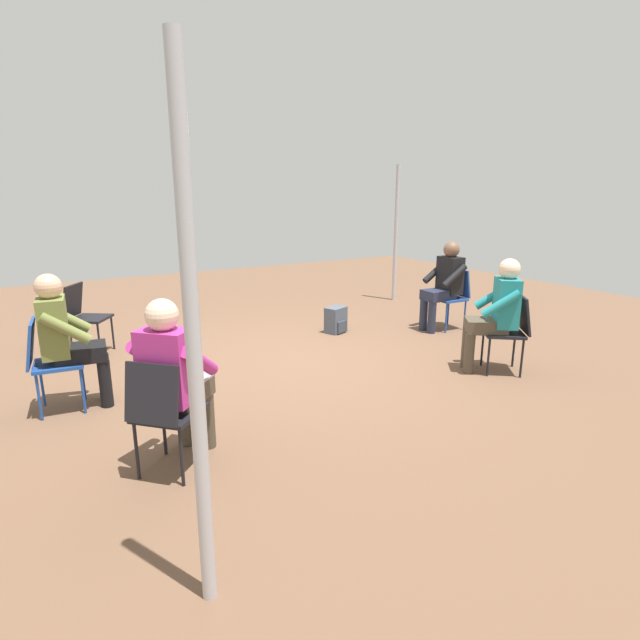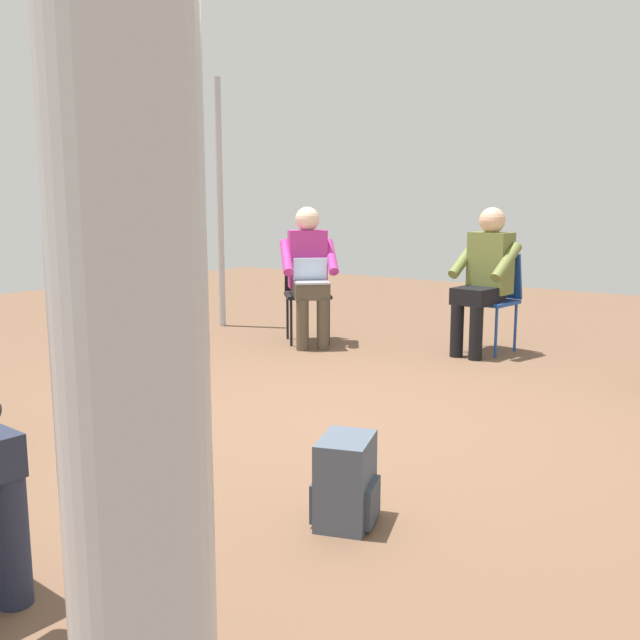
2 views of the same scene
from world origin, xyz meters
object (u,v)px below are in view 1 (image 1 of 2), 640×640
(person_in_teal, at_px, (497,309))
(person_in_black, at_px, (444,281))
(chair_southeast, at_px, (163,409))
(chair_north, at_px, (453,294))
(chair_southwest, at_px, (84,313))
(chair_south, at_px, (48,358))
(chair_northeast, at_px, (511,328))
(person_in_olive, at_px, (67,335))
(person_with_laptop, at_px, (174,373))
(backpack_near_laptop_user, at_px, (336,321))

(person_in_teal, xyz_separation_m, person_in_black, (-1.53, 0.75, 0.00))
(chair_southeast, xyz_separation_m, person_in_teal, (-0.27, 3.58, 0.20))
(chair_north, relative_size, person_in_teal, 0.69)
(chair_southwest, relative_size, chair_south, 1.00)
(chair_southwest, bearing_deg, chair_northeast, 86.06)
(person_in_black, bearing_deg, chair_southwest, 75.76)
(person_in_olive, bearing_deg, chair_south, -90.00)
(person_with_laptop, bearing_deg, chair_north, 66.56)
(person_with_laptop, distance_m, person_in_teal, 3.46)
(chair_south, relative_size, person_with_laptop, 0.69)
(person_with_laptop, bearing_deg, person_in_teal, 48.07)
(chair_northeast, distance_m, person_with_laptop, 3.59)
(chair_southwest, height_order, person_in_teal, person_in_teal)
(chair_south, relative_size, person_in_teal, 0.69)
(chair_south, bearing_deg, chair_southeast, 27.02)
(chair_southwest, height_order, person_in_olive, person_in_olive)
(chair_south, xyz_separation_m, person_in_black, (-0.23, 4.93, 0.20))
(chair_south, bearing_deg, person_with_laptop, 32.52)
(chair_northeast, bearing_deg, person_in_black, 17.39)
(chair_southwest, xyz_separation_m, person_in_black, (1.42, 4.47, 0.20))
(person_with_laptop, height_order, person_in_olive, same)
(person_in_olive, xyz_separation_m, backpack_near_laptop_user, (-0.88, 3.38, -0.54))
(chair_southwest, xyz_separation_m, backpack_near_laptop_user, (0.78, 3.08, -0.34))
(chair_northeast, bearing_deg, person_in_teal, 90.00)
(person_in_black, relative_size, person_in_olive, 1.00)
(chair_south, height_order, person_in_black, person_in_black)
(person_in_black, xyz_separation_m, backpack_near_laptop_user, (-0.64, -1.39, -0.54))
(chair_southwest, relative_size, person_in_olive, 0.69)
(chair_north, xyz_separation_m, person_in_olive, (0.24, -4.93, 0.20))
(person_in_olive, bearing_deg, chair_north, 98.82)
(person_in_teal, bearing_deg, person_with_laptop, 130.49)
(person_in_black, bearing_deg, chair_south, 96.01)
(person_in_teal, xyz_separation_m, person_in_olive, (-1.29, -4.02, 0.00))
(chair_northeast, distance_m, chair_southeast, 3.71)
(chair_southwest, height_order, person_in_black, person_in_black)
(person_in_teal, height_order, person_in_olive, same)
(chair_southeast, relative_size, person_in_olive, 0.69)
(chair_south, height_order, person_in_teal, person_in_teal)
(chair_southeast, height_order, chair_north, same)
(chair_northeast, bearing_deg, person_with_laptop, 128.77)
(chair_north, height_order, backpack_near_laptop_user, chair_north)
(chair_north, xyz_separation_m, backpack_near_laptop_user, (-0.65, -1.55, -0.34))
(person_in_olive, distance_m, backpack_near_laptop_user, 3.53)
(person_in_olive, bearing_deg, person_in_teal, 78.28)
(chair_southeast, bearing_deg, chair_north, 67.36)
(chair_southeast, height_order, person_in_teal, person_in_teal)
(chair_southeast, xyz_separation_m, person_in_black, (-1.80, 4.33, 0.20))
(chair_northeast, distance_m, person_in_teal, 0.26)
(chair_southeast, relative_size, chair_southwest, 1.00)
(chair_southeast, distance_m, backpack_near_laptop_user, 3.84)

